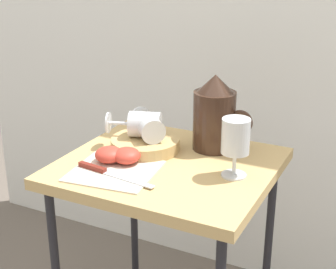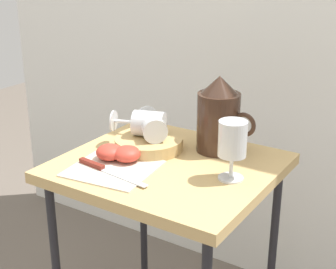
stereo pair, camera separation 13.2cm
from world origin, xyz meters
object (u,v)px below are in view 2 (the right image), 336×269
at_px(basket_tray, 149,143).
at_px(apple_half_right, 127,154).
at_px(wine_glass_tipped_far, 147,124).
at_px(knife, 102,168).
at_px(pitcher, 219,121).
at_px(wine_glass_upright, 232,143).
at_px(apple_half_left, 110,152).
at_px(table, 168,186).
at_px(wine_glass_tipped_near, 153,127).

height_order(basket_tray, apple_half_right, apple_half_right).
height_order(wine_glass_tipped_far, knife, wine_glass_tipped_far).
bearing_deg(wine_glass_tipped_far, pitcher, 25.95).
distance_m(pitcher, apple_half_right, 0.27).
xyz_separation_m(basket_tray, knife, (-0.02, -0.19, -0.01)).
xyz_separation_m(wine_glass_tipped_far, knife, (-0.00, -0.20, -0.06)).
bearing_deg(apple_half_right, wine_glass_tipped_far, 96.99).
bearing_deg(wine_glass_upright, apple_half_left, -167.79).
height_order(basket_tray, apple_half_left, apple_half_left).
bearing_deg(apple_half_right, table, 31.87).
xyz_separation_m(table, wine_glass_upright, (0.19, -0.00, 0.17)).
relative_size(basket_tray, wine_glass_tipped_near, 1.29).
height_order(table, basket_tray, basket_tray).
xyz_separation_m(apple_half_left, apple_half_right, (0.05, 0.02, 0.00)).
distance_m(basket_tray, pitcher, 0.21).
bearing_deg(wine_glass_tipped_near, apple_half_right, -94.52).
xyz_separation_m(pitcher, wine_glass_upright, (0.11, -0.15, 0.01)).
height_order(wine_glass_tipped_near, apple_half_left, wine_glass_tipped_near).
xyz_separation_m(wine_glass_upright, wine_glass_tipped_near, (-0.27, 0.06, -0.03)).
distance_m(table, knife, 0.19).
distance_m(pitcher, apple_half_left, 0.31).
height_order(basket_tray, wine_glass_tipped_near, wine_glass_tipped_near).
distance_m(table, wine_glass_tipped_far, 0.19).
relative_size(table, basket_tray, 3.59).
height_order(wine_glass_upright, apple_half_right, wine_glass_upright).
bearing_deg(wine_glass_tipped_far, basket_tray, -42.07).
xyz_separation_m(table, knife, (-0.11, -0.14, 0.08)).
relative_size(wine_glass_upright, wine_glass_tipped_near, 1.01).
xyz_separation_m(wine_glass_upright, apple_half_right, (-0.28, -0.05, -0.07)).
relative_size(basket_tray, wine_glass_upright, 1.28).
bearing_deg(knife, wine_glass_upright, 24.48).
bearing_deg(knife, basket_tray, 85.41).
bearing_deg(apple_half_right, knife, -103.13).
relative_size(basket_tray, apple_half_right, 2.60).
xyz_separation_m(wine_glass_upright, knife, (-0.30, -0.14, -0.09)).
relative_size(apple_half_left, apple_half_right, 1.00).
xyz_separation_m(wine_glass_upright, apple_half_left, (-0.32, -0.07, -0.07)).
relative_size(wine_glass_tipped_near, wine_glass_tipped_far, 0.91).
bearing_deg(basket_tray, wine_glass_tipped_near, 10.03).
bearing_deg(wine_glass_tipped_near, apple_half_left, -113.36).
bearing_deg(table, basket_tray, 152.64).
bearing_deg(pitcher, knife, -122.78).
bearing_deg(apple_half_right, basket_tray, 91.95).
distance_m(table, apple_half_right, 0.14).
relative_size(wine_glass_tipped_near, knife, 0.64).
distance_m(wine_glass_upright, apple_half_left, 0.34).
bearing_deg(table, apple_half_left, -152.14).
bearing_deg(apple_half_left, basket_tray, 71.27).
distance_m(basket_tray, wine_glass_tipped_far, 0.06).
bearing_deg(apple_half_right, pitcher, 51.15).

